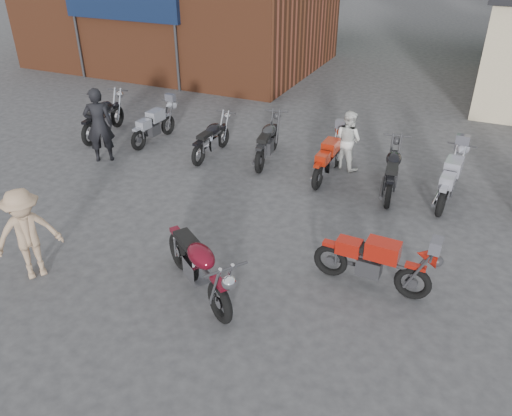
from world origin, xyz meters
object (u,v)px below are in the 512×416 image
at_px(helmet, 200,260).
at_px(row_bike_6, 451,178).
at_px(row_bike_3, 268,139).
at_px(vintage_motorcycle, 198,262).
at_px(row_bike_5, 392,169).
at_px(row_bike_2, 212,137).
at_px(sportbike, 374,260).
at_px(row_bike_1, 154,124).
at_px(person_dark, 99,125).
at_px(row_bike_4, 328,156).
at_px(person_tan, 27,234).
at_px(row_bike_0, 103,115).
at_px(person_light, 348,140).

height_order(helmet, row_bike_6, row_bike_6).
bearing_deg(row_bike_3, row_bike_6, -103.94).
relative_size(vintage_motorcycle, row_bike_5, 1.08).
relative_size(row_bike_2, row_bike_3, 0.91).
relative_size(sportbike, row_bike_1, 1.06).
bearing_deg(person_dark, row_bike_1, -144.29).
bearing_deg(row_bike_5, row_bike_6, -93.73).
bearing_deg(vintage_motorcycle, row_bike_1, 165.40).
bearing_deg(row_bike_3, row_bike_4, -109.30).
bearing_deg(row_bike_4, person_tan, 151.19).
distance_m(person_dark, row_bike_5, 7.43).
distance_m(person_tan, row_bike_2, 6.00).
bearing_deg(row_bike_6, row_bike_0, 94.31).
relative_size(vintage_motorcycle, person_tan, 1.31).
bearing_deg(row_bike_3, row_bike_0, 84.59).
height_order(helmet, row_bike_3, row_bike_3).
height_order(person_light, row_bike_5, person_light).
bearing_deg(row_bike_5, row_bike_0, 81.35).
relative_size(row_bike_2, row_bike_5, 0.91).
relative_size(sportbike, row_bike_3, 0.95).
xyz_separation_m(helmet, row_bike_3, (-0.76, 4.87, 0.48)).
relative_size(person_tan, row_bike_4, 0.89).
bearing_deg(row_bike_4, row_bike_1, 89.62).
xyz_separation_m(vintage_motorcycle, sportbike, (2.61, 1.39, -0.08)).
height_order(vintage_motorcycle, row_bike_2, vintage_motorcycle).
xyz_separation_m(vintage_motorcycle, person_dark, (-5.14, 3.76, 0.33)).
relative_size(row_bike_0, row_bike_5, 1.04).
distance_m(sportbike, helmet, 3.12).
bearing_deg(person_light, person_dark, 43.30).
distance_m(person_dark, row_bike_4, 5.94).
xyz_separation_m(person_dark, row_bike_3, (3.98, 1.79, -0.38)).
bearing_deg(person_light, row_bike_5, 169.01).
distance_m(person_dark, person_tan, 5.04).
bearing_deg(row_bike_0, person_tan, -159.58).
height_order(vintage_motorcycle, row_bike_1, vintage_motorcycle).
height_order(vintage_motorcycle, row_bike_5, vintage_motorcycle).
bearing_deg(person_light, row_bike_1, 28.75).
xyz_separation_m(row_bike_3, row_bike_6, (4.60, -0.38, -0.01)).
bearing_deg(person_light, row_bike_4, 93.26).
bearing_deg(person_light, row_bike_6, -174.08).
bearing_deg(person_tan, row_bike_6, -12.77).
distance_m(row_bike_3, row_bike_4, 1.79).
bearing_deg(person_tan, row_bike_4, 3.82).
bearing_deg(row_bike_1, row_bike_5, -89.84).
height_order(sportbike, row_bike_1, sportbike).
relative_size(row_bike_4, row_bike_5, 0.93).
xyz_separation_m(helmet, row_bike_2, (-2.25, 4.53, 0.43)).
distance_m(vintage_motorcycle, row_bike_2, 5.85).
distance_m(sportbike, person_light, 4.91).
height_order(row_bike_2, row_bike_5, row_bike_5).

